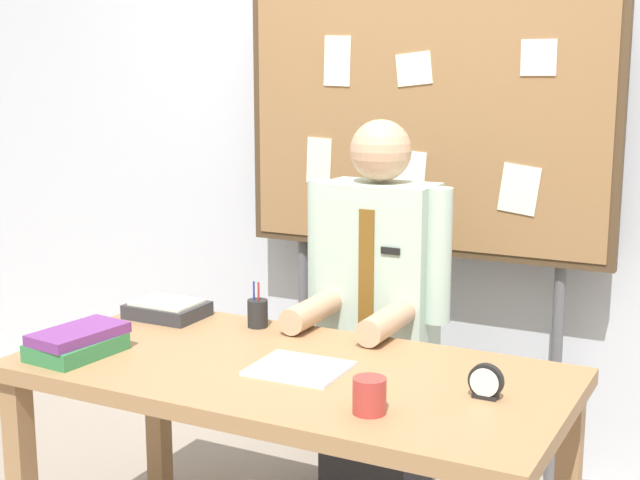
{
  "coord_description": "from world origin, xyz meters",
  "views": [
    {
      "loc": [
        1.27,
        -2.26,
        1.65
      ],
      "look_at": [
        0.0,
        0.2,
        1.1
      ],
      "focal_mm": 51.09,
      "sensor_mm": 36.0,
      "label": 1
    }
  ],
  "objects": [
    {
      "name": "back_wall",
      "position": [
        0.0,
        1.28,
        1.35
      ],
      "size": [
        6.4,
        0.08,
        2.7
      ],
      "primitive_type": "cube",
      "color": "silver",
      "rests_on": "ground_plane"
    },
    {
      "name": "desk",
      "position": [
        0.0,
        0.0,
        0.66
      ],
      "size": [
        1.65,
        0.81,
        0.75
      ],
      "color": "#9E754C",
      "rests_on": "ground_plane"
    },
    {
      "name": "person",
      "position": [
        0.0,
        0.65,
        0.68
      ],
      "size": [
        0.55,
        0.56,
        1.45
      ],
      "color": "#2D2D33",
      "rests_on": "ground_plane"
    },
    {
      "name": "bulletin_board",
      "position": [
        -0.0,
        1.07,
        1.4
      ],
      "size": [
        1.51,
        0.09,
        1.96
      ],
      "color": "#4C3823",
      "rests_on": "ground_plane"
    },
    {
      "name": "book_stack",
      "position": [
        -0.63,
        -0.21,
        0.79
      ],
      "size": [
        0.21,
        0.31,
        0.09
      ],
      "color": "#337F47",
      "rests_on": "desk"
    },
    {
      "name": "open_notebook",
      "position": [
        0.04,
        -0.02,
        0.75
      ],
      "size": [
        0.28,
        0.24,
        0.01
      ],
      "primitive_type": "cube",
      "rotation": [
        0.0,
        0.0,
        0.03
      ],
      "color": "white",
      "rests_on": "desk"
    },
    {
      "name": "desk_clock",
      "position": [
        0.6,
        0.01,
        0.79
      ],
      "size": [
        0.1,
        0.04,
        0.1
      ],
      "color": "black",
      "rests_on": "desk"
    },
    {
      "name": "coffee_mug",
      "position": [
        0.36,
        -0.23,
        0.8
      ],
      "size": [
        0.09,
        0.09,
        0.1
      ],
      "primitive_type": "cylinder",
      "color": "#B23833",
      "rests_on": "desk"
    },
    {
      "name": "pen_holder",
      "position": [
        -0.3,
        0.31,
        0.8
      ],
      "size": [
        0.07,
        0.07,
        0.16
      ],
      "color": "#262626",
      "rests_on": "desk"
    },
    {
      "name": "paper_tray",
      "position": [
        -0.65,
        0.27,
        0.78
      ],
      "size": [
        0.26,
        0.2,
        0.06
      ],
      "color": "#333338",
      "rests_on": "desk"
    }
  ]
}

